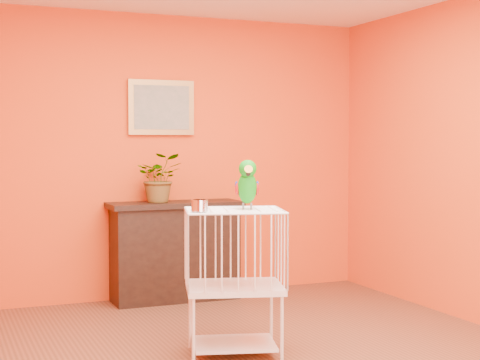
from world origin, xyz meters
name	(u,v)px	position (x,y,z in m)	size (l,w,h in m)	color
room_shell	(261,119)	(0.00, 0.00, 1.58)	(4.50, 4.50, 4.50)	#E04615
console_cabinet	(175,251)	(0.07, 2.04, 0.45)	(1.21, 0.43, 0.89)	black
potted_plant	(159,183)	(-0.07, 2.08, 1.07)	(0.40, 0.44, 0.34)	#26722D
framed_picture	(161,107)	(0.00, 2.22, 1.75)	(0.62, 0.04, 0.50)	#B88841
birdcage	(234,280)	(-0.09, 0.24, 0.51)	(0.75, 0.65, 0.98)	silver
feed_cup	(200,206)	(-0.36, 0.15, 1.03)	(0.11, 0.11, 0.08)	silver
parrot	(247,184)	(-0.01, 0.20, 1.16)	(0.18, 0.30, 0.34)	#59544C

